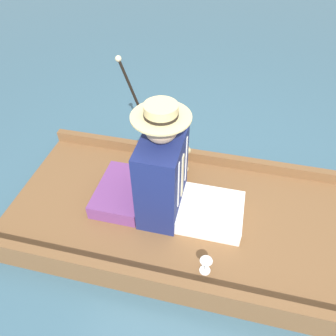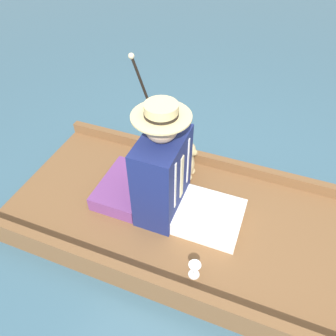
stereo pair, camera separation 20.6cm
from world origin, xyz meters
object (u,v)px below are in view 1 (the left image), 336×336
Objects in this scene: wine_glass at (206,263)px; walking_cane at (138,105)px; seated_person at (172,178)px; teddy_bear at (181,159)px.

wine_glass is 0.13× the size of walking_cane.
walking_cane is (-0.91, -0.67, 0.43)m from wine_glass.
seated_person is 0.64m from walking_cane.
seated_person is at bearing -143.75° from wine_glass.
seated_person is 0.99× the size of walking_cane.
walking_cane is (-0.13, -0.35, 0.35)m from teddy_bear.
seated_person is at bearing 1.78° from teddy_bear.
wine_glass is at bearing 36.33° from walking_cane.
teddy_bear is 0.39× the size of walking_cane.
seated_person is at bearing 36.39° from walking_cane.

